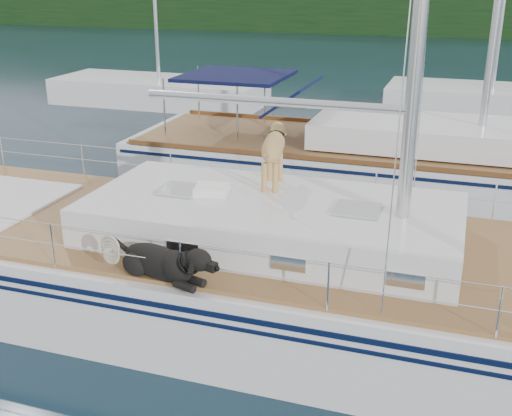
% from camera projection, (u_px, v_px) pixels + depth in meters
% --- Properties ---
extents(ground, '(120.00, 120.00, 0.00)m').
position_uv_depth(ground, '(221.00, 306.00, 9.83)').
color(ground, black).
rests_on(ground, ground).
extents(shore_bank, '(92.00, 1.00, 1.20)m').
position_uv_depth(shore_bank, '(434.00, 26.00, 50.67)').
color(shore_bank, '#595147').
rests_on(shore_bank, ground).
extents(main_sailboat, '(12.00, 3.95, 14.01)m').
position_uv_depth(main_sailboat, '(226.00, 267.00, 9.56)').
color(main_sailboat, white).
rests_on(main_sailboat, ground).
extents(neighbor_sailboat, '(11.00, 3.50, 13.30)m').
position_uv_depth(neighbor_sailboat, '(372.00, 165.00, 14.73)').
color(neighbor_sailboat, white).
rests_on(neighbor_sailboat, ground).
extents(bg_boat_west, '(8.00, 3.00, 11.65)m').
position_uv_depth(bg_boat_west, '(160.00, 92.00, 24.49)').
color(bg_boat_west, white).
rests_on(bg_boat_west, ground).
extents(bg_boat_center, '(7.20, 3.00, 11.65)m').
position_uv_depth(bg_boat_center, '(491.00, 102.00, 22.70)').
color(bg_boat_center, white).
rests_on(bg_boat_center, ground).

